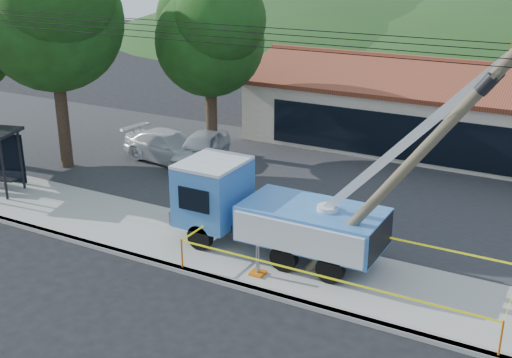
{
  "coord_description": "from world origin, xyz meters",
  "views": [
    {
      "loc": [
        9.86,
        -13.03,
        10.05
      ],
      "look_at": [
        -0.07,
        5.0,
        2.51
      ],
      "focal_mm": 45.0,
      "sensor_mm": 36.0,
      "label": 1
    }
  ],
  "objects_px": {
    "utility_truck": "(272,210)",
    "leaning_pole": "(413,161)",
    "car_silver": "(202,166)",
    "car_white": "(171,163)"
  },
  "relations": [
    {
      "from": "car_silver",
      "to": "utility_truck",
      "type": "bearing_deg",
      "value": -55.17
    },
    {
      "from": "utility_truck",
      "to": "car_white",
      "type": "distance_m",
      "value": 11.01
    },
    {
      "from": "car_silver",
      "to": "car_white",
      "type": "xyz_separation_m",
      "value": [
        -1.49,
        -0.46,
        0.0
      ]
    },
    {
      "from": "utility_truck",
      "to": "leaning_pole",
      "type": "xyz_separation_m",
      "value": [
        4.72,
        -0.6,
        2.66
      ]
    },
    {
      "from": "leaning_pole",
      "to": "car_silver",
      "type": "relative_size",
      "value": 1.72
    },
    {
      "from": "utility_truck",
      "to": "car_white",
      "type": "relative_size",
      "value": 2.14
    },
    {
      "from": "leaning_pole",
      "to": "car_white",
      "type": "distance_m",
      "value": 15.84
    },
    {
      "from": "car_white",
      "to": "utility_truck",
      "type": "bearing_deg",
      "value": -117.74
    },
    {
      "from": "car_silver",
      "to": "car_white",
      "type": "relative_size",
      "value": 0.88
    },
    {
      "from": "leaning_pole",
      "to": "car_white",
      "type": "relative_size",
      "value": 1.52
    }
  ]
}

